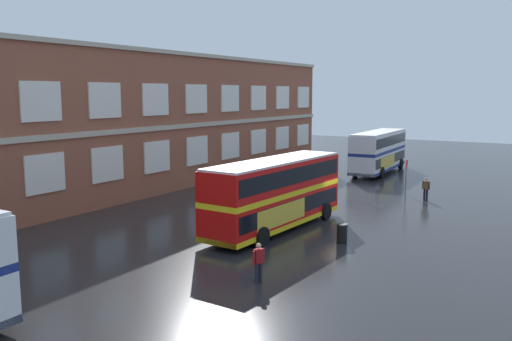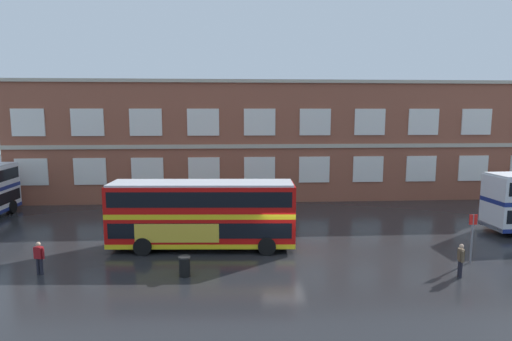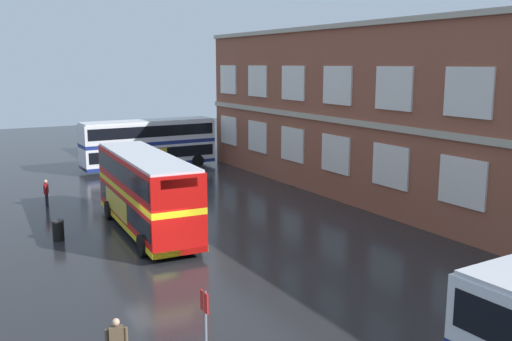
{
  "view_description": "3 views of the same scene",
  "coord_description": "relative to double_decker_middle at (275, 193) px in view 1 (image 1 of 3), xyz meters",
  "views": [
    {
      "loc": [
        -31.14,
        -13.46,
        7.84
      ],
      "look_at": [
        -0.56,
        5.03,
        2.65
      ],
      "focal_mm": 37.64,
      "sensor_mm": 36.0,
      "label": 1
    },
    {
      "loc": [
        -3.04,
        -23.46,
        8.14
      ],
      "look_at": [
        -1.3,
        4.36,
        4.3
      ],
      "focal_mm": 29.36,
      "sensor_mm": 36.0,
      "label": 2
    },
    {
      "loc": [
        23.17,
        -8.0,
        8.66
      ],
      "look_at": [
        -0.27,
        5.25,
        3.6
      ],
      "focal_mm": 39.98,
      "sensor_mm": 36.0,
      "label": 3
    }
  ],
  "objects": [
    {
      "name": "ground_plane",
      "position": [
        4.74,
        0.8,
        -2.15
      ],
      "size": [
        120.0,
        120.0,
        0.0
      ],
      "primitive_type": "plane",
      "color": "#232326"
    },
    {
      "name": "double_decker_middle",
      "position": [
        0.0,
        0.0,
        0.0
      ],
      "size": [
        11.13,
        3.33,
        4.07
      ],
      "color": "red",
      "rests_on": "ground"
    },
    {
      "name": "bus_stand_flag",
      "position": [
        14.82,
        -3.37,
        -0.51
      ],
      "size": [
        0.44,
        0.1,
        2.7
      ],
      "color": "slate",
      "rests_on": "ground"
    },
    {
      "name": "second_passenger",
      "position": [
        -8.0,
        -3.66,
        -1.22
      ],
      "size": [
        0.63,
        0.35,
        1.7
      ],
      "color": "black",
      "rests_on": "ground"
    },
    {
      "name": "waiting_passenger",
      "position": [
        13.12,
        -5.33,
        -1.22
      ],
      "size": [
        0.33,
        0.64,
        1.7
      ],
      "color": "black",
      "rests_on": "ground"
    },
    {
      "name": "brick_terminal_building",
      "position": [
        6.86,
        16.78,
        3.25
      ],
      "size": [
        50.1,
        8.19,
        11.09
      ],
      "color": "brown",
      "rests_on": "ground"
    },
    {
      "name": "station_litter_bin",
      "position": [
        -0.63,
        -4.36,
        -1.63
      ],
      "size": [
        0.6,
        0.6,
        1.03
      ],
      "color": "black",
      "rests_on": "ground"
    },
    {
      "name": "double_decker_far",
      "position": [
        24.81,
        2.16,
        0.0
      ],
      "size": [
        11.09,
        3.2,
        4.07
      ],
      "color": "silver",
      "rests_on": "ground"
    }
  ]
}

